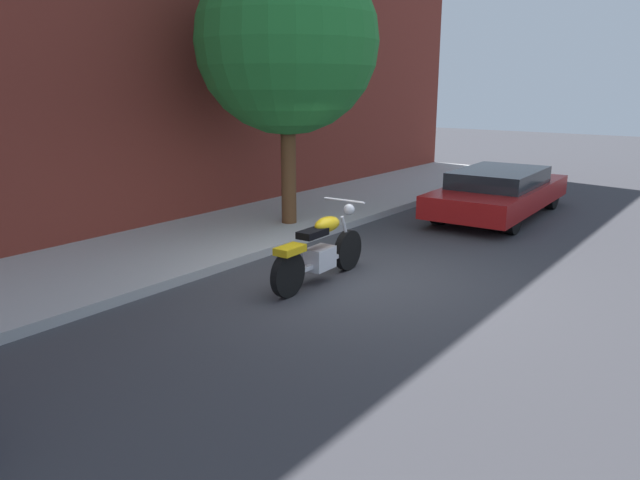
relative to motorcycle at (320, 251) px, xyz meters
name	(u,v)px	position (x,y,z in m)	size (l,w,h in m)	color
ground_plane	(355,277)	(0.50, -0.28, -0.47)	(60.00, 60.00, 0.00)	#38383D
sidewalk	(205,239)	(0.50, 2.96, -0.40)	(24.22, 2.94, 0.14)	#ABABAB
motorcycle	(320,251)	(0.00, 0.00, 0.00)	(2.12, 0.70, 1.12)	black
parked_car_red	(499,191)	(5.90, -0.41, 0.09)	(4.62, 1.94, 1.03)	black
street_tree	(287,42)	(2.24, 2.44, 3.06)	(3.39, 3.39, 5.23)	brown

